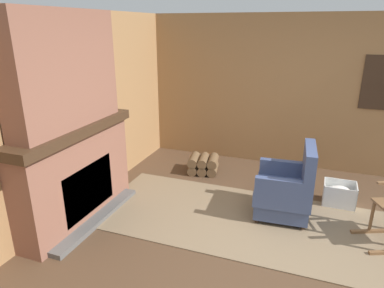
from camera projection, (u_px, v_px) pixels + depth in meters
name	position (u px, v px, depth m)	size (l,w,h in m)	color
ground_plane	(285.00, 262.00, 3.46)	(14.00, 14.00, 0.00)	#4C3523
wood_panel_wall_left	(56.00, 121.00, 3.93)	(0.06, 5.90, 2.45)	#9E7247
wood_panel_wall_back	(311.00, 94.00, 5.42)	(5.90, 0.09, 2.45)	#9E7247
fireplace_hearth	(77.00, 174.00, 4.07)	(0.56, 1.83, 1.18)	brown
chimney_breast	(64.00, 70.00, 3.67)	(0.30, 1.52, 1.25)	brown
area_rug	(247.00, 220.00, 4.19)	(3.74, 1.59, 0.01)	#7A664C
armchair	(286.00, 191.00, 4.19)	(0.70, 0.72, 0.94)	#3D4C75
firewood_stack	(203.00, 164.00, 5.51)	(0.53, 0.48, 0.28)	brown
laundry_basket	(339.00, 194.00, 4.53)	(0.41, 0.33, 0.30)	white
oil_lamp_vase	(36.00, 127.00, 3.44)	(0.11, 0.11, 0.32)	#99B29E
storage_case	(91.00, 112.00, 4.26)	(0.16, 0.27, 0.11)	gray
decorative_plate_on_mantel	(64.00, 116.00, 3.83)	(0.06, 0.23, 0.23)	red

